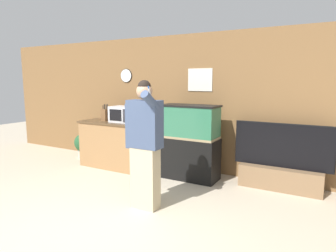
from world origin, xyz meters
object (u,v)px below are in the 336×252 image
at_px(counter_island, 117,145).
at_px(person_standing, 144,143).
at_px(knife_block, 105,115).
at_px(microwave, 123,114).
at_px(aquarium_on_stand, 190,142).
at_px(potted_plant, 84,144).
at_px(tv_on_stand, 281,170).

xyz_separation_m(counter_island, person_standing, (1.57, -1.33, 0.44)).
bearing_deg(knife_block, person_standing, -35.58).
height_order(microwave, aquarium_on_stand, aquarium_on_stand).
bearing_deg(potted_plant, tv_on_stand, 1.86).
xyz_separation_m(counter_island, tv_on_stand, (3.07, 0.35, -0.15)).
bearing_deg(person_standing, potted_plant, 150.11).
bearing_deg(aquarium_on_stand, microwave, -177.49).
height_order(microwave, person_standing, person_standing).
bearing_deg(knife_block, counter_island, 1.01).
height_order(knife_block, tv_on_stand, knife_block).
relative_size(counter_island, tv_on_stand, 1.01).
bearing_deg(aquarium_on_stand, counter_island, -176.51).
bearing_deg(tv_on_stand, potted_plant, -178.14).
bearing_deg(counter_island, tv_on_stand, 6.56).
distance_m(microwave, potted_plant, 1.50).
bearing_deg(knife_block, tv_on_stand, 6.09).
distance_m(microwave, aquarium_on_stand, 1.48).
bearing_deg(potted_plant, counter_island, -10.90).
distance_m(counter_island, person_standing, 2.11).
distance_m(microwave, person_standing, 1.98).
xyz_separation_m(knife_block, tv_on_stand, (3.36, 0.36, -0.74)).
relative_size(counter_island, potted_plant, 2.75).
relative_size(tv_on_stand, potted_plant, 2.72).
distance_m(microwave, knife_block, 0.43).
height_order(person_standing, potted_plant, person_standing).
xyz_separation_m(microwave, aquarium_on_stand, (1.42, 0.06, -0.42)).
height_order(counter_island, tv_on_stand, tv_on_stand).
xyz_separation_m(microwave, person_standing, (1.43, -1.37, -0.17)).
relative_size(aquarium_on_stand, tv_on_stand, 0.87).
bearing_deg(tv_on_stand, counter_island, -173.44).
bearing_deg(counter_island, aquarium_on_stand, 3.49).
distance_m(tv_on_stand, person_standing, 2.34).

